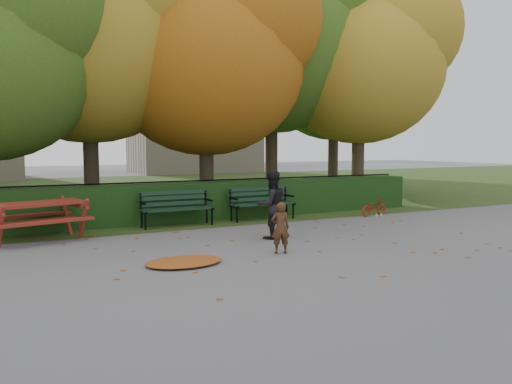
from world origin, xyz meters
name	(u,v)px	position (x,y,z in m)	size (l,w,h in m)	color
ground	(299,248)	(0.00, 0.00, 0.00)	(90.00, 90.00, 0.00)	slate
grass_strip	(132,191)	(0.00, 14.00, 0.01)	(90.00, 90.00, 0.00)	#243815
building_right	(193,93)	(8.00, 28.00, 6.00)	(9.00, 6.00, 12.00)	#BDAC96
hedge	(212,200)	(0.00, 4.50, 0.50)	(13.00, 0.90, 1.00)	black
iron_fence	(202,196)	(0.00, 5.30, 0.54)	(14.00, 0.04, 1.02)	black
tree_b	(101,26)	(-2.44, 6.75, 5.40)	(6.72, 6.40, 8.79)	#2C2217
tree_c	(219,52)	(0.83, 5.96, 4.82)	(6.30, 6.00, 8.00)	#2C2217
tree_d	(285,31)	(3.88, 7.23, 5.98)	(7.14, 6.80, 9.58)	#2C2217
tree_e	(371,57)	(6.52, 5.77, 5.08)	(6.09, 5.80, 8.16)	#2C2217
tree_g	(344,68)	(8.33, 9.76, 5.37)	(6.30, 6.00, 8.55)	#2C2217
bench_left	(176,205)	(-1.30, 3.70, 0.52)	(1.80, 0.57, 0.88)	black
bench_right	(261,201)	(1.10, 3.70, 0.52)	(1.80, 0.57, 0.88)	black
picnic_table	(36,211)	(-4.54, 3.20, 0.63)	(2.24, 1.98, 0.93)	maroon
leaf_pile	(184,262)	(-2.45, -0.27, 0.05)	(1.32, 0.91, 0.09)	#80370F
leaf_scatter	(291,245)	(0.00, 0.30, 0.01)	(9.00, 5.70, 0.01)	#80370F
child	(280,228)	(-0.56, -0.26, 0.48)	(0.35, 0.23, 0.97)	#432815
adult	(272,205)	(0.01, 1.12, 0.73)	(0.71, 0.56, 1.47)	black
bicycle	(374,207)	(4.31, 2.87, 0.25)	(0.34, 0.96, 0.51)	#A50F0F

